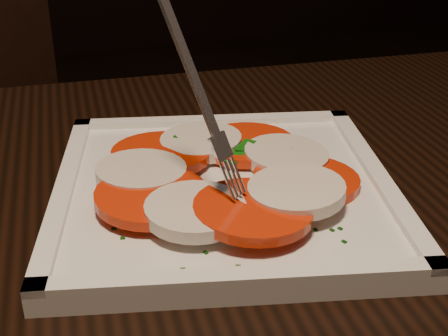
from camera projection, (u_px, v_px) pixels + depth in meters
The scene contains 3 objects.
plate at pixel (224, 192), 0.52m from camera, with size 0.28×0.28×0.01m, color white.
caprese_salad at pixel (224, 173), 0.51m from camera, with size 0.22×0.24×0.03m.
fork at pixel (190, 92), 0.45m from camera, with size 0.03×0.07×0.14m, color white, non-canonical shape.
Camera 1 is at (-0.17, -0.44, 1.01)m, focal length 50.00 mm.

